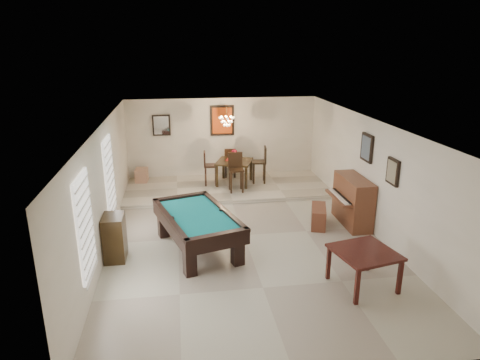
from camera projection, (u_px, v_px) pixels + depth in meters
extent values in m
cube|color=beige|center=(244.00, 236.00, 9.88)|extent=(6.00, 9.00, 0.02)
cube|color=silver|center=(222.00, 139.00, 13.71)|extent=(6.00, 0.04, 2.60)
cube|color=silver|center=(301.00, 294.00, 5.24)|extent=(6.00, 0.04, 2.60)
cube|color=silver|center=(104.00, 188.00, 9.06)|extent=(0.04, 9.00, 2.60)
cube|color=silver|center=(372.00, 176.00, 9.89)|extent=(0.04, 9.00, 2.60)
cube|color=white|center=(244.00, 124.00, 9.08)|extent=(6.00, 9.00, 0.04)
cube|color=beige|center=(227.00, 188.00, 12.92)|extent=(6.00, 2.50, 0.12)
cube|color=white|center=(85.00, 226.00, 6.96)|extent=(0.06, 1.00, 1.70)
cube|color=white|center=(109.00, 175.00, 9.60)|extent=(0.06, 1.00, 1.70)
cube|color=brown|center=(318.00, 216.00, 10.33)|extent=(0.58, 0.92, 0.48)
cube|color=black|center=(115.00, 238.00, 8.67)|extent=(0.42, 0.63, 0.94)
cube|color=tan|center=(142.00, 175.00, 13.27)|extent=(0.39, 0.48, 0.41)
cube|color=#D84C14|center=(222.00, 120.00, 13.49)|extent=(0.75, 0.06, 0.95)
cube|color=white|center=(161.00, 125.00, 13.26)|extent=(0.55, 0.06, 0.65)
cube|color=slate|center=(367.00, 148.00, 9.99)|extent=(0.06, 0.55, 0.65)
cube|color=gray|center=(393.00, 172.00, 8.82)|extent=(0.06, 0.45, 0.55)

